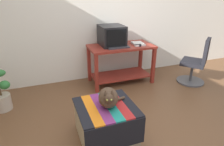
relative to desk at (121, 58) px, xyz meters
name	(u,v)px	position (x,y,z in m)	size (l,w,h in m)	color
ground_plane	(139,138)	(-0.41, -1.60, -0.50)	(14.00, 14.00, 0.00)	brown
back_wall	(92,13)	(-0.41, 0.45, 0.80)	(8.00, 0.10, 2.60)	silver
desk	(121,58)	(0.00, 0.00, 0.00)	(1.21, 0.62, 0.74)	maroon
tv_monitor	(112,36)	(-0.15, 0.09, 0.42)	(0.44, 0.48, 0.36)	black
keyboard	(118,47)	(-0.11, -0.14, 0.25)	(0.40, 0.15, 0.02)	#333338
book	(138,44)	(0.33, -0.05, 0.26)	(0.20, 0.28, 0.03)	white
ottoman_with_blanket	(106,121)	(-0.78, -1.42, -0.28)	(0.69, 0.68, 0.44)	tan
cat	(108,98)	(-0.76, -1.43, 0.06)	(0.40, 0.36, 0.27)	#473323
potted_plant	(0,93)	(-2.07, -0.30, -0.21)	(0.35, 0.39, 0.62)	#B7A893
office_chair	(196,64)	(1.33, -0.54, -0.11)	(0.59, 0.59, 0.89)	#4C4C51
stapler	(138,45)	(0.27, -0.16, 0.26)	(0.04, 0.11, 0.04)	black
pen	(139,42)	(0.40, 0.07, 0.24)	(0.01, 0.01, 0.14)	#B7B7BC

